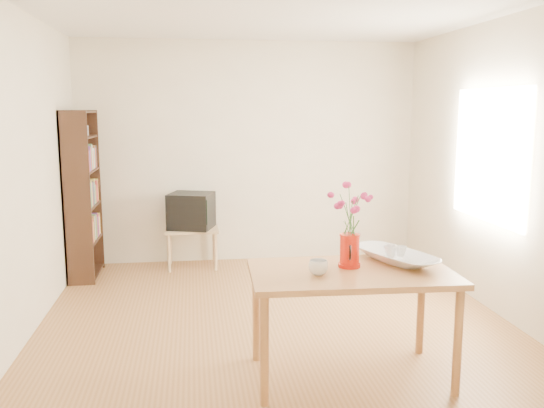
{
  "coord_description": "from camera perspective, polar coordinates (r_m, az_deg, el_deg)",
  "views": [
    {
      "loc": [
        -0.68,
        -4.57,
        1.82
      ],
      "look_at": [
        0.0,
        0.3,
        1.0
      ],
      "focal_mm": 38.0,
      "sensor_mm": 36.0,
      "label": 1
    }
  ],
  "objects": [
    {
      "name": "room",
      "position": [
        4.65,
        0.86,
        3.08
      ],
      "size": [
        4.5,
        4.5,
        4.5
      ],
      "color": "brown",
      "rests_on": "ground"
    },
    {
      "name": "table",
      "position": [
        3.92,
        7.87,
        -7.77
      ],
      "size": [
        1.38,
        0.82,
        0.75
      ],
      "rotation": [
        0.0,
        0.0,
        -0.03
      ],
      "color": "#9A6234",
      "rests_on": "ground"
    },
    {
      "name": "tv_stand",
      "position": [
        6.69,
        -7.94,
        -2.99
      ],
      "size": [
        0.6,
        0.45,
        0.46
      ],
      "color": "tan",
      "rests_on": "ground"
    },
    {
      "name": "bookshelf",
      "position": [
        6.5,
        -18.2,
        0.32
      ],
      "size": [
        0.28,
        0.7,
        1.8
      ],
      "color": "black",
      "rests_on": "ground"
    },
    {
      "name": "pitcher",
      "position": [
        3.96,
        7.68,
        -4.72
      ],
      "size": [
        0.15,
        0.23,
        0.23
      ],
      "rotation": [
        0.0,
        0.0,
        -0.24
      ],
      "color": "red",
      "rests_on": "table"
    },
    {
      "name": "flowers",
      "position": [
        3.89,
        7.79,
        -0.43
      ],
      "size": [
        0.26,
        0.26,
        0.37
      ],
      "primitive_type": null,
      "color": "#E83680",
      "rests_on": "pitcher"
    },
    {
      "name": "mug",
      "position": [
        3.76,
        4.61,
        -6.29
      ],
      "size": [
        0.17,
        0.17,
        0.1
      ],
      "primitive_type": "imported",
      "rotation": [
        0.0,
        0.0,
        3.74
      ],
      "color": "white",
      "rests_on": "table"
    },
    {
      "name": "bowl",
      "position": [
        4.11,
        12.23,
        -2.69
      ],
      "size": [
        0.61,
        0.61,
        0.44
      ],
      "primitive_type": "imported",
      "rotation": [
        0.0,
        0.0,
        0.39
      ],
      "color": "white",
      "rests_on": "table"
    },
    {
      "name": "teacup_a",
      "position": [
        4.11,
        11.68,
        -3.26
      ],
      "size": [
        0.11,
        0.11,
        0.07
      ],
      "primitive_type": "imported",
      "rotation": [
        0.0,
        0.0,
        0.71
      ],
      "color": "white",
      "rests_on": "bowl"
    },
    {
      "name": "teacup_b",
      "position": [
        4.15,
        12.7,
        -3.23
      ],
      "size": [
        0.08,
        0.08,
        0.06
      ],
      "primitive_type": "imported",
      "rotation": [
        0.0,
        0.0,
        1.81
      ],
      "color": "white",
      "rests_on": "bowl"
    },
    {
      "name": "television",
      "position": [
        6.65,
        -8.0,
        -0.6
      ],
      "size": [
        0.57,
        0.55,
        0.41
      ],
      "rotation": [
        0.0,
        0.0,
        -0.3
      ],
      "color": "black",
      "rests_on": "tv_stand"
    }
  ]
}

